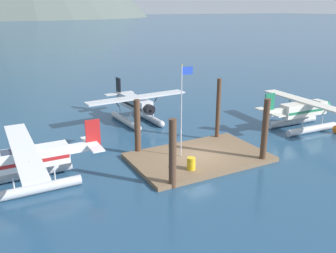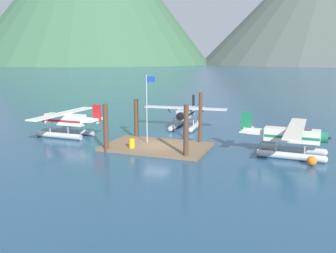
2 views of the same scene
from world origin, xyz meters
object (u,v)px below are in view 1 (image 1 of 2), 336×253
object	(u,v)px
flagpole	(183,102)
seaplane_white_port_fwd	(30,163)
fuel_drum	(191,164)
seaplane_silver_bow_centre	(136,107)
seaplane_cream_stbd_fwd	(303,113)

from	to	relation	value
flagpole	seaplane_white_port_fwd	distance (m)	11.10
flagpole	fuel_drum	xyz separation A→B (m)	(-0.67, -2.39, -3.78)
fuel_drum	seaplane_white_port_fwd	size ratio (longest dim) A/B	0.08
fuel_drum	seaplane_silver_bow_centre	xyz separation A→B (m)	(1.38, 12.68, 0.84)
seaplane_cream_stbd_fwd	seaplane_silver_bow_centre	distance (m)	16.00
seaplane_cream_stbd_fwd	seaplane_white_port_fwd	size ratio (longest dim) A/B	1.00
flagpole	seaplane_cream_stbd_fwd	bearing A→B (deg)	4.21
seaplane_white_port_fwd	seaplane_silver_bow_centre	distance (m)	14.73
fuel_drum	seaplane_silver_bow_centre	distance (m)	12.78
seaplane_white_port_fwd	seaplane_silver_bow_centre	world-z (taller)	same
flagpole	seaplane_white_port_fwd	size ratio (longest dim) A/B	0.66
flagpole	seaplane_silver_bow_centre	xyz separation A→B (m)	(0.71, 10.29, -2.94)
fuel_drum	seaplane_silver_bow_centre	world-z (taller)	seaplane_silver_bow_centre
seaplane_cream_stbd_fwd	seaplane_silver_bow_centre	xyz separation A→B (m)	(-13.04, 9.27, 0.00)
flagpole	seaplane_white_port_fwd	bearing A→B (deg)	175.08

